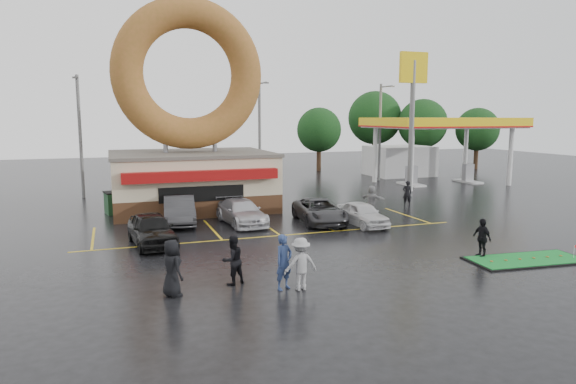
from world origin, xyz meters
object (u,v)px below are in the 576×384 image
object	(u,v)px
car_white	(362,214)
putting_green	(527,260)
donut_shop	(190,140)
streetlight_mid	(260,131)
gas_station	(423,141)
car_silver	(242,212)
car_dgrey	(179,210)
shell_sign	(413,97)
person_blue	(284,262)
streetlight_right	(380,130)
car_black	(152,229)
streetlight_left	(80,133)
person_cameraman	(482,238)
dumpster	(121,203)
car_grey	(320,211)

from	to	relation	value
car_white	putting_green	distance (m)	9.19
donut_shop	streetlight_mid	distance (m)	10.59
gas_station	car_silver	xyz separation A→B (m)	(-21.18, -14.14, -3.01)
car_dgrey	putting_green	size ratio (longest dim) A/B	0.93
shell_sign	person_blue	size ratio (longest dim) A/B	5.43
streetlight_right	shell_sign	bearing A→B (deg)	-106.83
shell_sign	car_black	distance (m)	22.13
streetlight_mid	car_silver	world-z (taller)	streetlight_mid
streetlight_mid	car_silver	size ratio (longest dim) A/B	1.91
streetlight_left	streetlight_right	size ratio (longest dim) A/B	1.00
donut_shop	person_cameraman	world-z (taller)	donut_shop
streetlight_left	car_black	size ratio (longest dim) A/B	2.02
donut_shop	car_dgrey	world-z (taller)	donut_shop
car_black	dumpster	size ratio (longest dim) A/B	2.48
donut_shop	shell_sign	world-z (taller)	donut_shop
car_black	shell_sign	bearing A→B (deg)	17.15
car_black	dumpster	xyz separation A→B (m)	(-1.17, 9.06, -0.11)
streetlight_mid	person_cameraman	bearing A→B (deg)	-83.24
streetlight_left	dumpster	xyz separation A→B (m)	(2.50, -7.36, -4.13)
person_blue	putting_green	world-z (taller)	person_blue
gas_station	car_grey	bearing A→B (deg)	-137.95
car_black	car_silver	xyz separation A→B (m)	(5.15, 3.30, -0.08)
gas_station	donut_shop	bearing A→B (deg)	-160.89
donut_shop	car_dgrey	distance (m)	6.36
streetlight_right	car_black	size ratio (longest dim) A/B	2.02
car_black	putting_green	size ratio (longest dim) A/B	0.87
car_grey	person_cameraman	size ratio (longest dim) A/B	2.91
donut_shop	car_grey	distance (m)	10.22
car_black	person_blue	world-z (taller)	person_blue
car_silver	putting_green	distance (m)	14.68
streetlight_mid	car_grey	size ratio (longest dim) A/B	1.83
car_dgrey	dumpster	bearing A→B (deg)	129.29
car_dgrey	dumpster	xyz separation A→B (m)	(-3.03, 4.56, -0.14)
person_blue	person_cameraman	distance (m)	9.39
person_cameraman	car_black	bearing A→B (deg)	-120.10
streetlight_mid	car_dgrey	bearing A→B (deg)	-123.26
streetlight_left	car_dgrey	world-z (taller)	streetlight_left
car_white	person_cameraman	xyz separation A→B (m)	(1.85, -7.47, 0.18)
car_white	streetlight_right	bearing A→B (deg)	53.96
gas_station	shell_sign	world-z (taller)	shell_sign
streetlight_left	car_white	size ratio (longest dim) A/B	2.31
gas_station	car_silver	distance (m)	25.64
person_blue	dumpster	xyz separation A→B (m)	(-5.04, 16.95, -0.33)
streetlight_right	putting_green	bearing A→B (deg)	-106.27
dumpster	putting_green	bearing A→B (deg)	-59.35
car_grey	donut_shop	bearing A→B (deg)	135.89
putting_green	car_white	bearing A→B (deg)	111.13
car_dgrey	putting_green	distance (m)	17.82
putting_green	streetlight_right	bearing A→B (deg)	73.73
shell_sign	dumpster	size ratio (longest dim) A/B	5.89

